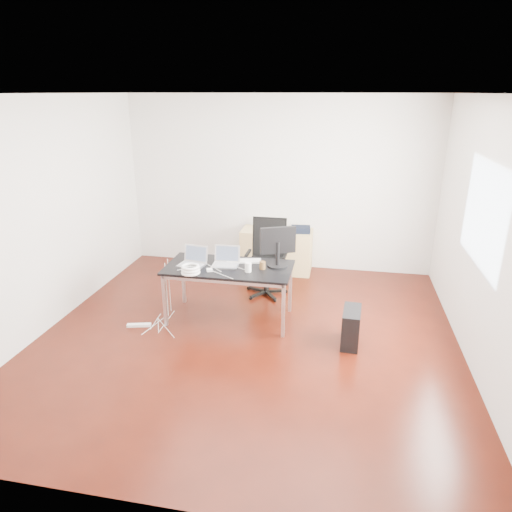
% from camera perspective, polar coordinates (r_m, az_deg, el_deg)
% --- Properties ---
extents(room_shell, '(5.00, 5.00, 5.00)m').
position_cam_1_polar(room_shell, '(5.10, -0.76, 3.77)').
color(room_shell, '#330C05').
rests_on(room_shell, ground).
extents(desk, '(1.60, 0.80, 0.73)m').
position_cam_1_polar(desk, '(5.81, -3.40, -1.81)').
color(desk, black).
rests_on(desk, ground).
extents(office_chair, '(0.49, 0.50, 1.08)m').
position_cam_1_polar(office_chair, '(6.62, 1.43, 0.33)').
color(office_chair, black).
rests_on(office_chair, ground).
extents(filing_cabinet_left, '(0.50, 0.50, 0.70)m').
position_cam_1_polar(filing_cabinet_left, '(7.57, 0.18, 0.83)').
color(filing_cabinet_left, tan).
rests_on(filing_cabinet_left, ground).
extents(filing_cabinet_right, '(0.50, 0.50, 0.70)m').
position_cam_1_polar(filing_cabinet_right, '(7.48, 5.02, 0.52)').
color(filing_cabinet_right, tan).
rests_on(filing_cabinet_right, ground).
extents(pc_tower, '(0.23, 0.46, 0.44)m').
position_cam_1_polar(pc_tower, '(5.52, 11.79, -8.70)').
color(pc_tower, black).
rests_on(pc_tower, ground).
extents(wastebasket, '(0.26, 0.26, 0.28)m').
position_cam_1_polar(wastebasket, '(7.29, 0.13, -1.70)').
color(wastebasket, black).
rests_on(wastebasket, ground).
extents(power_strip, '(0.31, 0.13, 0.04)m').
position_cam_1_polar(power_strip, '(6.05, -14.42, -8.37)').
color(power_strip, white).
rests_on(power_strip, ground).
extents(laptop_left, '(0.37, 0.31, 0.23)m').
position_cam_1_polar(laptop_left, '(5.88, -7.85, -0.55)').
color(laptop_left, silver).
rests_on(laptop_left, desk).
extents(laptop_right, '(0.34, 0.27, 0.23)m').
position_cam_1_polar(laptop_right, '(5.83, -3.78, -0.57)').
color(laptop_right, silver).
rests_on(laptop_right, desk).
extents(monitor, '(0.43, 0.26, 0.51)m').
position_cam_1_polar(monitor, '(5.72, 2.76, 1.44)').
color(monitor, black).
rests_on(monitor, desk).
extents(keyboard, '(0.46, 0.22, 0.02)m').
position_cam_1_polar(keyboard, '(5.94, -1.52, -0.61)').
color(keyboard, white).
rests_on(keyboard, desk).
extents(cup_white, '(0.10, 0.10, 0.12)m').
position_cam_1_polar(cup_white, '(5.59, -0.99, -1.40)').
color(cup_white, white).
rests_on(cup_white, desk).
extents(cup_brown, '(0.09, 0.09, 0.10)m').
position_cam_1_polar(cup_brown, '(5.68, 0.81, -1.16)').
color(cup_brown, brown).
rests_on(cup_brown, desk).
extents(cable_coil, '(0.24, 0.24, 0.11)m').
position_cam_1_polar(cable_coil, '(5.59, -8.18, -1.69)').
color(cable_coil, white).
rests_on(cable_coil, desk).
extents(power_adapter, '(0.09, 0.09, 0.03)m').
position_cam_1_polar(power_adapter, '(5.66, -5.82, -1.75)').
color(power_adapter, white).
rests_on(power_adapter, desk).
extents(speaker, '(0.10, 0.09, 0.18)m').
position_cam_1_polar(speaker, '(7.45, 0.98, 4.06)').
color(speaker, '#9E9E9E').
rests_on(speaker, filing_cabinet_left).
extents(navy_garment, '(0.32, 0.27, 0.09)m').
position_cam_1_polar(navy_garment, '(7.32, 5.62, 3.33)').
color(navy_garment, black).
rests_on(navy_garment, filing_cabinet_right).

